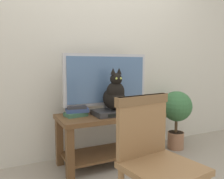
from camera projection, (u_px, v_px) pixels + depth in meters
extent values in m
cube|color=beige|center=(97.00, 37.00, 2.79)|extent=(7.00, 0.12, 2.80)
cube|color=brown|center=(110.00, 116.00, 2.50)|extent=(1.10, 0.51, 0.04)
cube|color=brown|center=(70.00, 155.00, 2.13)|extent=(0.07, 0.07, 0.50)
cube|color=brown|center=(159.00, 140.00, 2.56)|extent=(0.07, 0.07, 0.50)
cube|color=brown|center=(59.00, 142.00, 2.49)|extent=(0.07, 0.07, 0.50)
cube|color=brown|center=(139.00, 130.00, 2.93)|extent=(0.07, 0.07, 0.50)
cube|color=brown|center=(110.00, 152.00, 2.54)|extent=(1.00, 0.43, 0.02)
cube|color=#B7B7BC|center=(106.00, 111.00, 2.57)|extent=(0.33, 0.20, 0.03)
cube|color=#B7B7BC|center=(106.00, 107.00, 2.57)|extent=(0.06, 0.04, 0.06)
cube|color=#B7B7BC|center=(106.00, 79.00, 2.54)|extent=(0.95, 0.05, 0.55)
cube|color=#4C6B93|center=(107.00, 80.00, 2.51)|extent=(0.89, 0.01, 0.49)
sphere|color=#2672F2|center=(143.00, 100.00, 2.74)|extent=(0.01, 0.01, 0.01)
cube|color=#2D2D30|center=(114.00, 112.00, 2.45)|extent=(0.43, 0.26, 0.06)
cube|color=black|center=(120.00, 115.00, 2.33)|extent=(0.26, 0.01, 0.03)
ellipsoid|color=black|center=(114.00, 98.00, 2.43)|extent=(0.22, 0.27, 0.23)
ellipsoid|color=black|center=(115.00, 92.00, 2.39)|extent=(0.19, 0.18, 0.21)
sphere|color=black|center=(116.00, 79.00, 2.37)|extent=(0.12, 0.12, 0.12)
cone|color=black|center=(113.00, 71.00, 2.34)|extent=(0.06, 0.06, 0.07)
cone|color=black|center=(119.00, 71.00, 2.37)|extent=(0.06, 0.06, 0.07)
sphere|color=#B2C64C|center=(116.00, 79.00, 2.30)|extent=(0.02, 0.02, 0.02)
sphere|color=#B2C64C|center=(121.00, 78.00, 2.33)|extent=(0.02, 0.02, 0.02)
cylinder|color=black|center=(124.00, 108.00, 2.39)|extent=(0.07, 0.22, 0.04)
cube|color=olive|center=(163.00, 169.00, 1.40)|extent=(0.47, 0.47, 0.04)
cube|color=olive|center=(142.00, 126.00, 1.53)|extent=(0.40, 0.09, 0.40)
cube|color=brown|center=(143.00, 100.00, 1.51)|extent=(0.42, 0.10, 0.06)
cube|color=#38664C|center=(76.00, 114.00, 2.37)|extent=(0.23, 0.17, 0.04)
cube|color=#33477A|center=(77.00, 110.00, 2.39)|extent=(0.25, 0.18, 0.04)
cube|color=#2D2D33|center=(76.00, 107.00, 2.39)|extent=(0.21, 0.17, 0.03)
cylinder|color=#9E6B4C|center=(176.00, 140.00, 2.99)|extent=(0.20, 0.20, 0.21)
cylinder|color=#332319|center=(176.00, 133.00, 2.98)|extent=(0.19, 0.19, 0.02)
cylinder|color=#4C3823|center=(176.00, 125.00, 2.97)|extent=(0.04, 0.04, 0.18)
sphere|color=#386B3D|center=(177.00, 106.00, 2.94)|extent=(0.38, 0.38, 0.38)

